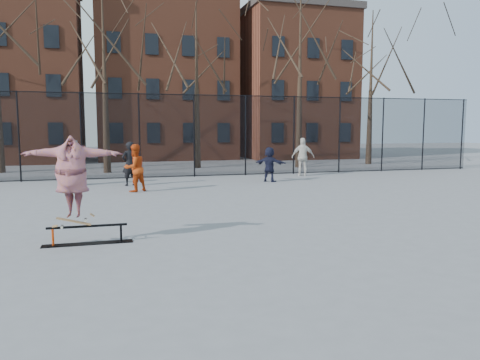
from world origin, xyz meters
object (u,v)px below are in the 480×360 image
object	(u,v)px
bystander_navy	(270,164)
bystander_black	(130,164)
skate_rail	(88,237)
bystander_red	(135,168)
skateboard	(74,224)
bystander_grey	(73,162)
bystander_white	(303,157)
skater	(72,181)

from	to	relation	value
bystander_navy	bystander_black	bearing A→B (deg)	41.06
skate_rail	bystander_navy	world-z (taller)	bystander_navy
bystander_black	bystander_red	size ratio (longest dim) A/B	1.02
skateboard	bystander_grey	xyz separation A→B (m)	(-0.69, 10.46, 0.52)
bystander_black	bystander_white	xyz separation A→B (m)	(8.49, 1.68, 0.03)
skateboard	bystander_grey	world-z (taller)	bystander_grey
bystander_grey	bystander_red	world-z (taller)	bystander_grey
skateboard	bystander_navy	world-z (taller)	bystander_navy
bystander_navy	bystander_red	bearing A→B (deg)	59.05
skateboard	skate_rail	bearing A→B (deg)	0.00
skateboard	bystander_black	distance (m)	9.87
skate_rail	bystander_white	world-z (taller)	bystander_white
skate_rail	bystander_navy	size ratio (longest dim) A/B	1.18
skateboard	bystander_navy	distance (m)	12.17
skate_rail	skateboard	distance (m)	0.39
bystander_white	skater	bearing A→B (deg)	67.22
bystander_grey	bystander_red	bearing A→B (deg)	99.29
skate_rail	skater	distance (m)	1.20
skate_rail	bystander_black	size ratio (longest dim) A/B	1.01
skateboard	bystander_red	size ratio (longest dim) A/B	0.42
bystander_black	bystander_navy	size ratio (longest dim) A/B	1.17
skateboard	bystander_white	xyz separation A→B (m)	(10.07, 11.41, 0.50)
skater	bystander_white	distance (m)	15.22
skater	bystander_red	bearing A→B (deg)	89.37
skater	bystander_red	world-z (taller)	skater
skater	bystander_red	xyz separation A→B (m)	(1.68, 7.81, -0.43)
skate_rail	bystander_red	bearing A→B (deg)	79.73
skater	bystander_navy	bearing A→B (deg)	62.65
skateboard	bystander_black	world-z (taller)	bystander_black
bystander_navy	skater	bearing A→B (deg)	94.61
skateboard	bystander_grey	size ratio (longest dim) A/B	0.39
bystander_grey	bystander_white	bearing A→B (deg)	152.53
skater	bystander_grey	bearing A→B (deg)	105.26
skater	bystander_white	xyz separation A→B (m)	(10.07, 11.41, -0.38)
skateboard	skater	size ratio (longest dim) A/B	0.36
bystander_black	bystander_red	distance (m)	1.92
skater	bystander_grey	xyz separation A→B (m)	(-0.69, 10.46, -0.37)
skater	bystander_navy	size ratio (longest dim) A/B	1.33
bystander_red	skater	bearing A→B (deg)	46.77
skater	bystander_black	size ratio (longest dim) A/B	1.13
bystander_grey	bystander_black	world-z (taller)	bystander_grey
bystander_red	bystander_navy	bearing A→B (deg)	164.50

